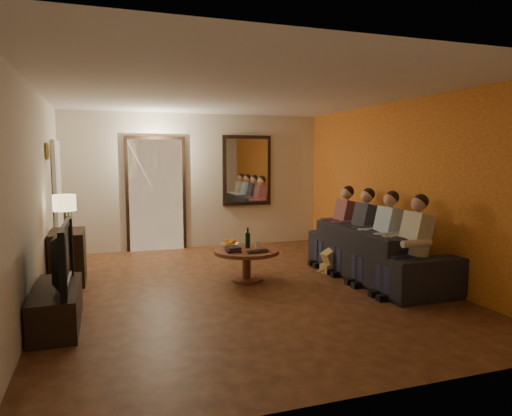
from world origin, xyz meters
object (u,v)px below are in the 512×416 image
object	(u,v)px
person_d	(341,229)
laptop	(259,252)
dresser	(68,257)
wine_bottle	(248,238)
table_lamp	(65,214)
bowl	(230,245)
tv_stand	(57,307)
person_b	(384,241)
tv	(54,256)
coffee_table	(247,265)
sofa	(377,252)
person_c	(361,234)
person_a	(411,250)
dog	(336,254)

from	to	relation	value
person_d	laptop	size ratio (longest dim) A/B	3.65
dresser	wine_bottle	xyz separation A→B (m)	(2.47, -0.61, 0.24)
table_lamp	bowl	size ratio (longest dim) A/B	2.08
table_lamp	tv_stand	xyz separation A→B (m)	(0.00, -1.56, -0.80)
person_b	tv	bearing A→B (deg)	-175.73
person_b	table_lamp	bearing A→B (deg)	163.43
tv	coffee_table	xyz separation A→B (m)	(2.42, 1.07, -0.52)
laptop	sofa	bearing A→B (deg)	-15.12
sofa	person_c	size ratio (longest dim) A/B	2.17
person_c	bowl	distance (m)	1.99
table_lamp	sofa	distance (m)	4.43
tv_stand	tv	bearing A→B (deg)	0.00
person_b	person_d	bearing A→B (deg)	90.00
person_a	wine_bottle	xyz separation A→B (m)	(-1.72, 1.46, 0.01)
dresser	person_a	distance (m)	4.67
wine_bottle	laptop	world-z (taller)	wine_bottle
person_b	person_c	xyz separation A→B (m)	(0.00, 0.60, 0.00)
bowl	wine_bottle	xyz separation A→B (m)	(0.23, -0.12, 0.12)
bowl	laptop	bearing A→B (deg)	-60.75
tv	coffee_table	world-z (taller)	tv
laptop	tv_stand	bearing A→B (deg)	-171.92
sofa	coffee_table	xyz separation A→B (m)	(-1.87, 0.46, -0.15)
bowl	wine_bottle	size ratio (longest dim) A/B	0.84
coffee_table	laptop	xyz separation A→B (m)	(0.10, -0.28, 0.24)
table_lamp	laptop	distance (m)	2.69
tv_stand	bowl	world-z (taller)	bowl
table_lamp	sofa	bearing A→B (deg)	-12.44
person_c	person_d	bearing A→B (deg)	90.00
table_lamp	person_c	bearing A→B (deg)	-8.76
sofa	coffee_table	bearing A→B (deg)	76.53
tv_stand	sofa	distance (m)	4.33
table_lamp	wine_bottle	size ratio (longest dim) A/B	1.74
person_b	person_d	distance (m)	1.20
person_d	bowl	bearing A→B (deg)	-173.51
dog	table_lamp	bearing A→B (deg)	162.26
person_c	wine_bottle	bearing A→B (deg)	171.43
tv	dog	bearing A→B (deg)	-74.15
bowl	dog	bearing A→B (deg)	-6.58
coffee_table	bowl	xyz separation A→B (m)	(-0.18, 0.22, 0.26)
person_a	laptop	xyz separation A→B (m)	(-1.67, 1.08, -0.14)
person_c	sofa	bearing A→B (deg)	-71.57
person_a	person_b	world-z (taller)	same
tv_stand	person_c	world-z (taller)	person_c
tv_stand	person_a	world-z (taller)	person_a
tv_stand	table_lamp	bearing A→B (deg)	90.00
sofa	laptop	distance (m)	1.78
dog	bowl	world-z (taller)	dog
tv	laptop	xyz separation A→B (m)	(2.52, 0.79, -0.28)
sofa	person_a	xyz separation A→B (m)	(-0.10, -0.90, 0.22)
dresser	laptop	size ratio (longest dim) A/B	2.52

